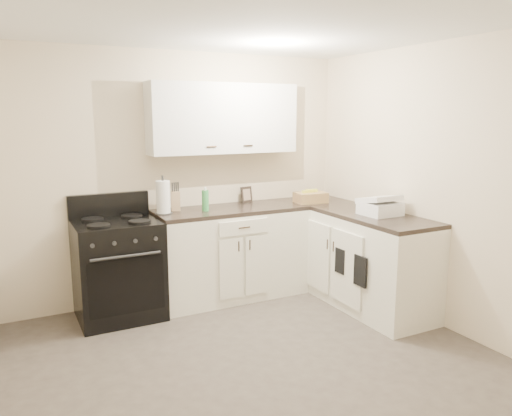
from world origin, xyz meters
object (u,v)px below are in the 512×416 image
paper_towel (163,197)px  stove (118,270)px  knife_block (176,201)px  countertop_grill (380,208)px  wicker_basket (311,197)px

paper_towel → stove: bearing=-174.4°
knife_block → paper_towel: size_ratio=0.60×
stove → paper_towel: paper_towel is taller
stove → knife_block: size_ratio=4.76×
countertop_grill → stove: bearing=156.0°
paper_towel → wicker_basket: (1.60, -0.12, -0.10)m
paper_towel → knife_block: bearing=32.7°
wicker_basket → countertop_grill: 0.90m
stove → paper_towel: size_ratio=2.87×
stove → paper_towel: 0.79m
stove → wicker_basket: (2.07, -0.08, 0.54)m
paper_towel → wicker_basket: bearing=-4.4°
knife_block → countertop_grill: 1.99m
knife_block → paper_towel: (-0.16, -0.10, 0.06)m
countertop_grill → paper_towel: bearing=149.8°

